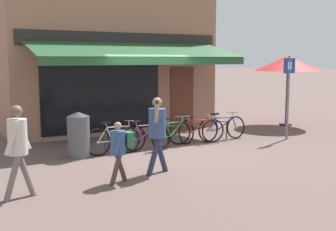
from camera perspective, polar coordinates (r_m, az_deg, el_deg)
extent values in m
plane|color=brown|center=(11.07, -0.39, -4.75)|extent=(160.00, 160.00, 0.00)
cube|color=#9E7056|center=(14.67, -8.24, 8.24)|extent=(6.93, 3.00, 5.09)
cube|color=black|center=(13.03, -8.79, 2.60)|extent=(3.81, 0.04, 2.20)
cube|color=#5B2D1E|center=(14.31, 1.91, 2.33)|extent=(0.90, 0.04, 2.10)
cube|color=#282623|center=(13.28, -5.81, 10.17)|extent=(6.58, 0.06, 0.44)
cube|color=#23512D|center=(12.41, -3.99, 8.87)|extent=(6.24, 1.94, 0.50)
cube|color=#23512D|center=(11.55, -1.87, 7.36)|extent=(6.24, 0.03, 0.20)
cylinder|color=#47494F|center=(11.55, 0.40, -1.44)|extent=(3.95, 0.04, 0.04)
cylinder|color=#47494F|center=(10.78, -8.49, -3.68)|extent=(0.04, 0.04, 0.55)
cylinder|color=#47494F|center=(12.66, 7.95, -1.97)|extent=(0.04, 0.04, 0.55)
torus|color=black|center=(10.93, -4.65, -3.09)|extent=(0.70, 0.16, 0.69)
cylinder|color=#9E9EA3|center=(10.93, -4.65, -3.09)|extent=(0.07, 0.07, 0.08)
torus|color=black|center=(10.52, -9.47, -3.59)|extent=(0.70, 0.16, 0.69)
cylinder|color=#9E9EA3|center=(10.52, -9.47, -3.59)|extent=(0.07, 0.07, 0.08)
cylinder|color=#BCB7B2|center=(10.76, -6.50, -2.46)|extent=(0.56, 0.10, 0.37)
cylinder|color=#BCB7B2|center=(10.73, -6.74, -1.53)|extent=(0.61, 0.06, 0.05)
cylinder|color=#BCB7B2|center=(10.63, -7.99, -2.56)|extent=(0.12, 0.09, 0.36)
cylinder|color=#BCB7B2|center=(10.59, -8.60, -3.55)|extent=(0.35, 0.05, 0.05)
cylinder|color=#BCB7B2|center=(10.56, -8.85, -2.60)|extent=(0.30, 0.09, 0.36)
cylinder|color=#BCB7B2|center=(10.90, -4.97, -2.26)|extent=(0.15, 0.08, 0.33)
cylinder|color=#9E9EA3|center=(10.60, -8.33, -1.36)|extent=(0.06, 0.04, 0.11)
cube|color=black|center=(10.59, -8.43, -0.98)|extent=(0.24, 0.11, 0.06)
cylinder|color=#9E9EA3|center=(10.86, -5.31, -1.07)|extent=(0.03, 0.04, 0.14)
cylinder|color=#9E9EA3|center=(10.86, -5.33, -0.70)|extent=(0.04, 0.52, 0.09)
torus|color=black|center=(11.31, -0.88, -2.76)|extent=(0.68, 0.18, 0.67)
cylinder|color=#9E9EA3|center=(11.31, -0.88, -2.76)|extent=(0.08, 0.07, 0.08)
torus|color=black|center=(10.76, -5.38, -3.32)|extent=(0.68, 0.18, 0.67)
cylinder|color=#9E9EA3|center=(10.76, -5.38, -3.32)|extent=(0.08, 0.07, 0.08)
cylinder|color=#892D7A|center=(11.08, -2.59, -2.21)|extent=(0.57, 0.13, 0.36)
cylinder|color=#892D7A|center=(11.04, -2.81, -1.34)|extent=(0.63, 0.10, 0.05)
cylinder|color=#892D7A|center=(10.91, -3.98, -2.33)|extent=(0.12, 0.07, 0.35)
cylinder|color=#892D7A|center=(10.85, -4.56, -3.27)|extent=(0.36, 0.07, 0.05)
cylinder|color=#892D7A|center=(10.82, -4.79, -2.38)|extent=(0.31, 0.10, 0.35)
cylinder|color=#892D7A|center=(11.26, -1.17, -2.00)|extent=(0.15, 0.06, 0.32)
cylinder|color=#9E9EA3|center=(10.87, -4.29, -1.19)|extent=(0.06, 0.04, 0.11)
cube|color=black|center=(10.85, -4.38, -0.83)|extent=(0.25, 0.13, 0.06)
cylinder|color=#9E9EA3|center=(11.21, -1.48, -0.87)|extent=(0.03, 0.04, 0.14)
cylinder|color=#9E9EA3|center=(11.21, -1.50, -0.52)|extent=(0.08, 0.52, 0.08)
torus|color=black|center=(11.83, 2.50, -2.27)|extent=(0.68, 0.34, 0.68)
cylinder|color=#9E9EA3|center=(11.83, 2.50, -2.27)|extent=(0.09, 0.09, 0.08)
torus|color=black|center=(11.00, -1.00, -3.03)|extent=(0.68, 0.34, 0.68)
cylinder|color=#9E9EA3|center=(11.00, -1.00, -3.03)|extent=(0.09, 0.09, 0.08)
cylinder|color=#23703D|center=(11.49, 1.17, -1.81)|extent=(0.57, 0.28, 0.36)
cylinder|color=#23703D|center=(11.45, 0.96, -0.96)|extent=(0.65, 0.26, 0.05)
cylinder|color=#23703D|center=(11.24, 0.08, -1.98)|extent=(0.13, 0.04, 0.36)
cylinder|color=#23703D|center=(11.14, -0.35, -2.93)|extent=(0.37, 0.16, 0.05)
cylinder|color=#23703D|center=(11.09, -0.56, -2.07)|extent=(0.31, 0.18, 0.36)
cylinder|color=#23703D|center=(11.77, 2.26, -1.55)|extent=(0.16, 0.04, 0.33)
cylinder|color=#9E9EA3|center=(11.17, -0.20, -0.87)|extent=(0.05, 0.02, 0.11)
cube|color=black|center=(11.16, -0.28, -0.52)|extent=(0.26, 0.18, 0.06)
cylinder|color=#9E9EA3|center=(11.70, 1.98, -0.47)|extent=(0.04, 0.05, 0.14)
cylinder|color=#9E9EA3|center=(11.70, 1.96, -0.13)|extent=(0.20, 0.50, 0.08)
torus|color=black|center=(12.11, 6.09, -2.08)|extent=(0.68, 0.22, 0.68)
cylinder|color=#9E9EA3|center=(12.11, 6.09, -2.08)|extent=(0.08, 0.08, 0.07)
torus|color=black|center=(11.75, 1.54, -2.34)|extent=(0.68, 0.22, 0.68)
cylinder|color=#9E9EA3|center=(11.75, 1.54, -2.34)|extent=(0.08, 0.08, 0.07)
cylinder|color=#B21E1E|center=(11.93, 4.41, -1.47)|extent=(0.56, 0.17, 0.36)
cylinder|color=#B21E1E|center=(11.88, 4.26, -0.65)|extent=(0.62, 0.17, 0.05)
cylinder|color=#B21E1E|center=(11.82, 3.00, -1.51)|extent=(0.11, 0.04, 0.36)
cylinder|color=#B21E1E|center=(11.80, 2.35, -2.33)|extent=(0.36, 0.11, 0.05)
cylinder|color=#B21E1E|center=(11.76, 2.19, -1.51)|extent=(0.30, 0.11, 0.36)
cylinder|color=#B21E1E|center=(12.05, 5.87, -1.36)|extent=(0.15, 0.05, 0.33)
cylinder|color=#9E9EA3|center=(11.76, 2.78, -0.44)|extent=(0.06, 0.03, 0.11)
cube|color=black|center=(11.74, 2.72, -0.11)|extent=(0.26, 0.15, 0.05)
cylinder|color=#9E9EA3|center=(11.99, 5.65, -0.30)|extent=(0.03, 0.04, 0.14)
cylinder|color=#9E9EA3|center=(11.98, 5.66, 0.03)|extent=(0.14, 0.51, 0.04)
torus|color=black|center=(12.82, 9.17, -1.60)|extent=(0.68, 0.10, 0.68)
cylinder|color=#9E9EA3|center=(12.82, 9.17, -1.60)|extent=(0.07, 0.07, 0.07)
torus|color=black|center=(12.20, 5.46, -2.00)|extent=(0.68, 0.10, 0.68)
cylinder|color=#9E9EA3|center=(12.20, 5.46, -2.00)|extent=(0.07, 0.07, 0.07)
cylinder|color=#1E4793|center=(12.56, 7.78, -1.07)|extent=(0.57, 0.06, 0.36)
cylinder|color=#1E4793|center=(12.52, 7.62, -0.28)|extent=(0.63, 0.04, 0.05)
cylinder|color=#1E4793|center=(12.37, 6.64, -1.14)|extent=(0.12, 0.07, 0.36)
cylinder|color=#1E4793|center=(12.31, 6.14, -1.97)|extent=(0.36, 0.04, 0.05)
cylinder|color=#1E4793|center=(12.27, 5.97, -1.17)|extent=(0.31, 0.06, 0.35)
cylinder|color=#1E4793|center=(12.77, 8.95, -0.91)|extent=(0.15, 0.06, 0.33)
cylinder|color=#9E9EA3|center=(12.32, 6.41, -0.12)|extent=(0.06, 0.04, 0.11)
cube|color=black|center=(12.31, 6.35, 0.20)|extent=(0.24, 0.11, 0.06)
cylinder|color=#9E9EA3|center=(12.71, 8.73, 0.09)|extent=(0.03, 0.04, 0.14)
cylinder|color=#9E9EA3|center=(12.71, 8.72, 0.41)|extent=(0.03, 0.52, 0.06)
cylinder|color=#282D47|center=(8.69, -1.93, -5.63)|extent=(0.34, 0.16, 0.79)
cylinder|color=#282D47|center=(8.94, -0.99, -5.25)|extent=(0.34, 0.16, 0.79)
cylinder|color=#334C7F|center=(8.68, -1.47, -1.04)|extent=(0.41, 0.41, 0.60)
sphere|color=#A87A5B|center=(8.63, -1.48, 1.80)|extent=(0.20, 0.20, 0.20)
cylinder|color=#334C7F|center=(8.90, -1.36, -0.83)|extent=(0.28, 0.13, 0.54)
cylinder|color=#334C7F|center=(8.45, -1.34, -0.34)|extent=(0.23, 0.17, 0.27)
cylinder|color=#A87A5B|center=(8.44, -1.55, 0.20)|extent=(0.17, 0.19, 0.41)
cube|color=black|center=(8.46, -1.50, 1.55)|extent=(0.03, 0.07, 0.14)
cylinder|color=#47382D|center=(8.11, -7.09, -7.35)|extent=(0.26, 0.10, 0.60)
cylinder|color=#47382D|center=(8.31, -6.40, -6.96)|extent=(0.26, 0.10, 0.60)
cylinder|color=#334C7F|center=(8.10, -6.80, -3.66)|extent=(0.31, 0.31, 0.45)
sphere|color=#A87A5B|center=(8.04, -6.84, -1.40)|extent=(0.15, 0.15, 0.15)
cylinder|color=#334C7F|center=(8.28, -6.78, -3.42)|extent=(0.22, 0.13, 0.41)
cylinder|color=#334C7F|center=(7.92, -6.81, -3.92)|extent=(0.22, 0.13, 0.41)
cube|color=#23663D|center=(8.17, -5.38, -3.16)|extent=(0.15, 0.26, 0.27)
cylinder|color=slate|center=(7.61, -20.33, -8.01)|extent=(0.34, 0.16, 0.80)
cylinder|color=slate|center=(7.78, -18.65, -7.59)|extent=(0.34, 0.16, 0.80)
cylinder|color=beige|center=(7.54, -19.72, -2.75)|extent=(0.38, 0.38, 0.61)
sphere|color=brown|center=(7.48, -19.87, 0.55)|extent=(0.20, 0.20, 0.20)
cylinder|color=beige|center=(7.73, -19.05, -2.48)|extent=(0.27, 0.11, 0.54)
cylinder|color=beige|center=(7.36, -20.42, -3.03)|extent=(0.27, 0.11, 0.54)
cylinder|color=#515459|center=(10.44, -12.02, -2.85)|extent=(0.54, 0.54, 1.01)
cone|color=#33353A|center=(10.35, -12.10, 0.19)|extent=(0.55, 0.55, 0.11)
cylinder|color=slate|center=(12.92, 15.94, 2.28)|extent=(0.07, 0.07, 2.46)
cube|color=#14429E|center=(12.86, 16.12, 6.50)|extent=(0.44, 0.02, 0.44)
cube|color=white|center=(12.85, 16.17, 6.50)|extent=(0.14, 0.01, 0.22)
cylinder|color=#4C3D2D|center=(15.68, 15.77, 3.15)|extent=(0.05, 0.05, 2.45)
cone|color=red|center=(15.64, 15.90, 6.83)|extent=(2.38, 2.38, 0.53)
cylinder|color=#262628|center=(15.81, 15.61, -1.17)|extent=(0.44, 0.44, 0.06)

